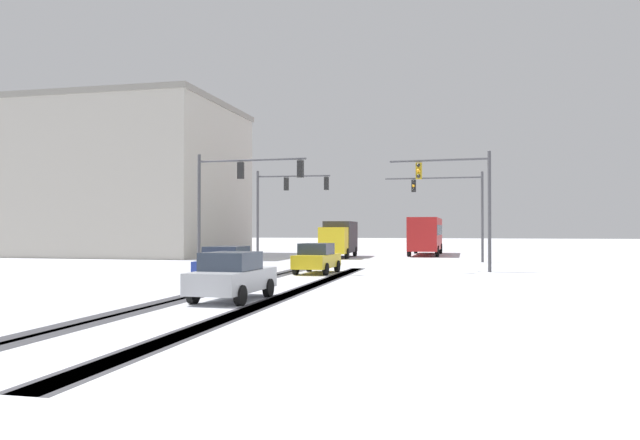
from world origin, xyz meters
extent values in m
plane|color=silver|center=(0.00, 0.00, 0.00)|extent=(300.00, 300.00, 0.00)
cube|color=#424247|center=(-3.23, 13.33, 0.00)|extent=(0.72, 29.32, 0.01)
cube|color=#424247|center=(-2.75, 13.33, 0.00)|extent=(0.73, 29.32, 0.01)
cube|color=#424247|center=(0.14, 13.33, 0.00)|extent=(0.76, 29.32, 0.01)
cube|color=#424247|center=(0.30, 13.33, 0.00)|extent=(0.77, 29.32, 0.01)
cube|color=white|center=(9.18, 12.00, 0.06)|extent=(4.00, 29.32, 0.12)
cylinder|color=#47474C|center=(-7.78, 32.66, 3.25)|extent=(0.18, 0.18, 6.50)
cylinder|color=#47474C|center=(-5.18, 32.80, 6.10)|extent=(5.20, 0.41, 0.12)
cube|color=black|center=(-5.70, 32.77, 5.55)|extent=(0.33, 0.26, 0.90)
sphere|color=black|center=(-5.71, 32.93, 5.85)|extent=(0.20, 0.20, 0.20)
sphere|color=orange|center=(-5.71, 32.93, 5.55)|extent=(0.20, 0.20, 0.20)
sphere|color=black|center=(-5.71, 32.93, 5.25)|extent=(0.20, 0.20, 0.20)
cube|color=black|center=(-2.84, 32.93, 5.55)|extent=(0.33, 0.26, 0.90)
sphere|color=black|center=(-2.85, 33.09, 5.85)|extent=(0.20, 0.20, 0.20)
sphere|color=orange|center=(-2.85, 33.09, 5.55)|extent=(0.20, 0.20, 0.20)
sphere|color=black|center=(-2.85, 33.09, 5.25)|extent=(0.20, 0.20, 0.20)
cylinder|color=#47474C|center=(7.78, 36.66, 3.25)|extent=(0.18, 0.18, 6.50)
cylinder|color=#47474C|center=(4.29, 36.71, 6.10)|extent=(6.97, 0.22, 0.12)
cube|color=black|center=(2.90, 36.73, 5.55)|extent=(0.32, 0.24, 0.90)
sphere|color=black|center=(2.90, 36.57, 5.85)|extent=(0.20, 0.20, 0.20)
sphere|color=orange|center=(2.90, 36.57, 5.55)|extent=(0.20, 0.20, 0.20)
sphere|color=black|center=(2.90, 36.57, 5.25)|extent=(0.20, 0.20, 0.20)
cylinder|color=#47474C|center=(7.78, 24.66, 3.25)|extent=(0.18, 0.18, 6.50)
cylinder|color=#47474C|center=(5.14, 24.85, 6.10)|extent=(5.29, 0.50, 0.12)
cube|color=#B79319|center=(4.08, 24.92, 5.55)|extent=(0.34, 0.26, 0.90)
sphere|color=black|center=(4.07, 24.76, 5.85)|extent=(0.20, 0.20, 0.20)
sphere|color=orange|center=(4.07, 24.76, 5.55)|extent=(0.20, 0.20, 0.20)
sphere|color=black|center=(4.07, 24.76, 5.25)|extent=(0.20, 0.20, 0.20)
cylinder|color=#47474C|center=(-7.78, 22.66, 3.25)|extent=(0.18, 0.18, 6.50)
cylinder|color=#47474C|center=(-4.70, 22.52, 6.10)|extent=(6.16, 0.39, 0.12)
cube|color=black|center=(-5.31, 22.55, 5.55)|extent=(0.33, 0.25, 0.90)
sphere|color=black|center=(-5.31, 22.71, 5.85)|extent=(0.20, 0.20, 0.20)
sphere|color=orange|center=(-5.31, 22.71, 5.55)|extent=(0.20, 0.20, 0.20)
sphere|color=black|center=(-5.31, 22.71, 5.25)|extent=(0.20, 0.20, 0.20)
cube|color=black|center=(-1.93, 22.40, 5.55)|extent=(0.33, 0.25, 0.90)
sphere|color=black|center=(-1.92, 22.56, 5.85)|extent=(0.20, 0.20, 0.20)
sphere|color=orange|center=(-1.92, 22.56, 5.55)|extent=(0.20, 0.20, 0.20)
sphere|color=black|center=(-1.92, 22.56, 5.25)|extent=(0.20, 0.20, 0.20)
cube|color=yellow|center=(-1.24, 23.33, 0.67)|extent=(1.85, 4.16, 0.70)
cube|color=#2D3847|center=(-1.25, 23.18, 1.32)|extent=(1.63, 1.96, 0.60)
cylinder|color=black|center=(-2.00, 24.63, 0.32)|extent=(0.24, 0.65, 0.64)
cylinder|color=black|center=(-0.39, 24.57, 0.32)|extent=(0.24, 0.65, 0.64)
cylinder|color=black|center=(-2.10, 22.09, 0.32)|extent=(0.24, 0.65, 0.64)
cylinder|color=black|center=(-0.48, 22.03, 0.32)|extent=(0.24, 0.65, 0.64)
cube|color=#233899|center=(-3.82, 16.90, 0.67)|extent=(1.74, 4.12, 0.70)
cube|color=#2D3847|center=(-3.81, 16.75, 1.32)|extent=(1.58, 1.92, 0.60)
cylinder|color=black|center=(-4.64, 18.16, 0.32)|extent=(0.23, 0.64, 0.64)
cylinder|color=black|center=(-3.02, 18.18, 0.32)|extent=(0.23, 0.64, 0.64)
cylinder|color=black|center=(-4.61, 15.62, 0.32)|extent=(0.23, 0.64, 0.64)
cylinder|color=black|center=(-3.00, 15.64, 0.32)|extent=(0.23, 0.64, 0.64)
cube|color=#B7BABF|center=(-1.12, 10.52, 0.67)|extent=(1.85, 4.16, 0.70)
cube|color=#2D3847|center=(-1.13, 10.37, 1.32)|extent=(1.63, 1.96, 0.60)
cylinder|color=black|center=(-1.88, 11.82, 0.32)|extent=(0.24, 0.65, 0.64)
cylinder|color=black|center=(-0.27, 11.76, 0.32)|extent=(0.24, 0.65, 0.64)
cylinder|color=black|center=(-1.98, 9.28, 0.32)|extent=(0.24, 0.65, 0.64)
cylinder|color=black|center=(-0.36, 9.22, 0.32)|extent=(0.24, 0.65, 0.64)
cube|color=#B21E1E|center=(3.10, 48.44, 1.93)|extent=(2.58, 11.02, 2.90)
cube|color=#283342|center=(3.10, 48.44, 2.28)|extent=(2.61, 10.14, 0.90)
cylinder|color=black|center=(4.27, 44.58, 0.48)|extent=(0.31, 0.96, 0.96)
cylinder|color=black|center=(1.89, 44.59, 0.48)|extent=(0.31, 0.96, 0.96)
cylinder|color=black|center=(4.31, 51.73, 0.48)|extent=(0.31, 0.96, 0.96)
cylinder|color=black|center=(1.94, 51.74, 0.48)|extent=(0.31, 0.96, 0.96)
cube|color=yellow|center=(-3.61, 39.06, 1.47)|extent=(2.17, 2.27, 2.10)
cube|color=#333338|center=(-3.74, 42.75, 1.72)|extent=(2.38, 5.27, 2.60)
cylinder|color=black|center=(-2.62, 39.53, 0.42)|extent=(0.31, 0.85, 0.84)
cylinder|color=black|center=(-4.64, 39.46, 0.42)|extent=(0.31, 0.85, 0.84)
cylinder|color=black|center=(-2.78, 44.22, 0.42)|extent=(0.31, 0.85, 0.84)
cylinder|color=black|center=(-4.80, 44.15, 0.42)|extent=(0.31, 0.85, 0.84)
cube|color=#B2ADA3|center=(-28.05, 42.47, 6.61)|extent=(27.35, 15.73, 13.22)
cube|color=gray|center=(-28.05, 42.47, 13.47)|extent=(27.65, 16.03, 0.50)
camera|label=1|loc=(6.39, -9.00, 2.39)|focal=34.70mm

